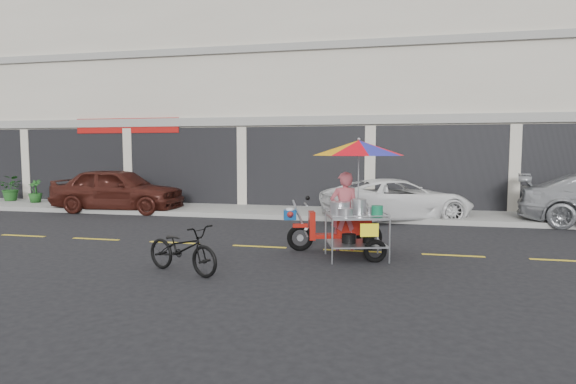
% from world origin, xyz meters
% --- Properties ---
extents(ground, '(90.00, 90.00, 0.00)m').
position_xyz_m(ground, '(0.00, 0.00, 0.00)').
color(ground, black).
extents(sidewalk, '(45.00, 3.00, 0.15)m').
position_xyz_m(sidewalk, '(0.00, 5.50, 0.07)').
color(sidewalk, gray).
rests_on(sidewalk, ground).
extents(shophouse_block, '(36.00, 8.11, 10.40)m').
position_xyz_m(shophouse_block, '(2.82, 10.59, 4.24)').
color(shophouse_block, beige).
rests_on(shophouse_block, ground).
extents(centerline, '(42.00, 0.10, 0.01)m').
position_xyz_m(centerline, '(0.00, 0.00, 0.00)').
color(centerline, gold).
rests_on(centerline, ground).
extents(maroon_sedan, '(4.47, 1.97, 1.50)m').
position_xyz_m(maroon_sedan, '(-8.34, 4.70, 0.75)').
color(maroon_sedan, '#401812').
rests_on(maroon_sedan, ground).
extents(white_pickup, '(4.93, 3.72, 1.24)m').
position_xyz_m(white_pickup, '(0.90, 4.70, 0.62)').
color(white_pickup, white).
rests_on(white_pickup, ground).
extents(plant_tall, '(1.06, 0.98, 0.97)m').
position_xyz_m(plant_tall, '(-13.54, 5.69, 0.64)').
color(plant_tall, '#1E4F1C').
rests_on(plant_tall, sidewalk).
extents(plant_short, '(0.50, 0.50, 0.85)m').
position_xyz_m(plant_short, '(-12.18, 5.34, 0.57)').
color(plant_short, '#1E4F1C').
rests_on(plant_short, sidewalk).
extents(near_bicycle, '(1.69, 1.12, 0.84)m').
position_xyz_m(near_bicycle, '(-2.65, -2.44, 0.42)').
color(near_bicycle, black).
rests_on(near_bicycle, ground).
extents(food_vendor_rig, '(2.67, 2.21, 2.34)m').
position_xyz_m(food_vendor_rig, '(0.02, -0.38, 1.46)').
color(food_vendor_rig, black).
rests_on(food_vendor_rig, ground).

